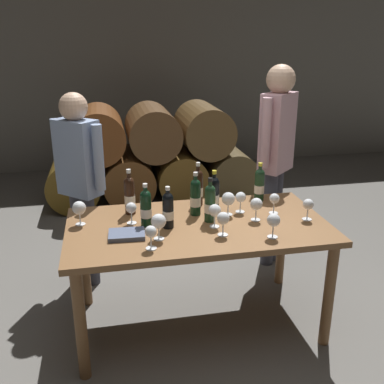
% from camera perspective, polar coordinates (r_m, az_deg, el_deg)
% --- Properties ---
extents(ground_plane, '(14.00, 14.00, 0.00)m').
position_cam_1_polar(ground_plane, '(3.27, 0.73, -16.39)').
color(ground_plane, '#66635E').
extents(cellar_back_wall, '(10.00, 0.24, 2.80)m').
position_cam_1_polar(cellar_back_wall, '(6.83, -6.94, 15.10)').
color(cellar_back_wall, slate).
rests_on(cellar_back_wall, ground_plane).
extents(barrel_stack, '(2.49, 0.90, 1.15)m').
position_cam_1_polar(barrel_stack, '(5.40, -5.10, 4.63)').
color(barrel_stack, brown).
rests_on(barrel_stack, ground_plane).
extents(dining_table, '(1.70, 0.90, 0.76)m').
position_cam_1_polar(dining_table, '(2.93, 0.78, -5.74)').
color(dining_table, brown).
rests_on(dining_table, ground_plane).
extents(wine_bottle_0, '(0.07, 0.07, 0.32)m').
position_cam_1_polar(wine_bottle_0, '(3.03, -8.08, -0.36)').
color(wine_bottle_0, black).
rests_on(wine_bottle_0, dining_table).
extents(wine_bottle_1, '(0.07, 0.07, 0.30)m').
position_cam_1_polar(wine_bottle_1, '(3.05, 2.87, -0.23)').
color(wine_bottle_1, black).
rests_on(wine_bottle_1, dining_table).
extents(wine_bottle_2, '(0.07, 0.07, 0.28)m').
position_cam_1_polar(wine_bottle_2, '(2.79, -3.12, -2.32)').
color(wine_bottle_2, black).
rests_on(wine_bottle_2, dining_table).
extents(wine_bottle_3, '(0.07, 0.07, 0.30)m').
position_cam_1_polar(wine_bottle_3, '(2.88, 2.34, -1.39)').
color(wine_bottle_3, '#19381E').
rests_on(wine_bottle_3, dining_table).
extents(wine_bottle_4, '(0.07, 0.07, 0.29)m').
position_cam_1_polar(wine_bottle_4, '(2.83, -5.99, -2.03)').
color(wine_bottle_4, black).
rests_on(wine_bottle_4, dining_table).
extents(wine_bottle_5, '(0.07, 0.07, 0.29)m').
position_cam_1_polar(wine_bottle_5, '(3.28, 8.72, 0.97)').
color(wine_bottle_5, '#19381E').
rests_on(wine_bottle_5, dining_table).
extents(wine_bottle_6, '(0.07, 0.07, 0.32)m').
position_cam_1_polar(wine_bottle_6, '(3.16, 0.77, 0.67)').
color(wine_bottle_6, black).
rests_on(wine_bottle_6, dining_table).
extents(wine_bottle_7, '(0.07, 0.07, 0.30)m').
position_cam_1_polar(wine_bottle_7, '(2.99, 0.45, -0.58)').
color(wine_bottle_7, black).
rests_on(wine_bottle_7, dining_table).
extents(wine_glass_0, '(0.08, 0.08, 0.16)m').
position_cam_1_polar(wine_glass_0, '(2.70, 10.52, -3.68)').
color(wine_glass_0, white).
rests_on(wine_glass_0, dining_table).
extents(wine_glass_1, '(0.09, 0.09, 0.16)m').
position_cam_1_polar(wine_glass_1, '(2.92, -14.42, -2.08)').
color(wine_glass_1, white).
rests_on(wine_glass_1, dining_table).
extents(wine_glass_2, '(0.08, 0.08, 0.16)m').
position_cam_1_polar(wine_glass_2, '(2.93, 8.34, -1.64)').
color(wine_glass_2, white).
rests_on(wine_glass_2, dining_table).
extents(wine_glass_3, '(0.07, 0.07, 0.15)m').
position_cam_1_polar(wine_glass_3, '(3.07, 10.62, -0.95)').
color(wine_glass_3, white).
rests_on(wine_glass_3, dining_table).
extents(wine_glass_4, '(0.08, 0.08, 0.15)m').
position_cam_1_polar(wine_glass_4, '(2.69, 4.06, -3.51)').
color(wine_glass_4, white).
rests_on(wine_glass_4, dining_table).
extents(wine_glass_5, '(0.07, 0.07, 0.15)m').
position_cam_1_polar(wine_glass_5, '(3.05, 6.31, -0.78)').
color(wine_glass_5, white).
rests_on(wine_glass_5, dining_table).
extents(wine_glass_6, '(0.07, 0.07, 0.14)m').
position_cam_1_polar(wine_glass_6, '(2.53, -5.37, -5.27)').
color(wine_glass_6, white).
rests_on(wine_glass_6, dining_table).
extents(wine_glass_7, '(0.07, 0.07, 0.15)m').
position_cam_1_polar(wine_glass_7, '(2.88, -7.89, -2.16)').
color(wine_glass_7, white).
rests_on(wine_glass_7, dining_table).
extents(wine_glass_8, '(0.08, 0.08, 0.15)m').
position_cam_1_polar(wine_glass_8, '(2.80, 2.96, -2.49)').
color(wine_glass_8, white).
rests_on(wine_glass_8, dining_table).
extents(wine_glass_9, '(0.07, 0.07, 0.15)m').
position_cam_1_polar(wine_glass_9, '(3.01, 14.82, -1.65)').
color(wine_glass_9, white).
rests_on(wine_glass_9, dining_table).
extents(wine_glass_10, '(0.09, 0.09, 0.16)m').
position_cam_1_polar(wine_glass_10, '(2.64, -4.35, -3.86)').
color(wine_glass_10, white).
rests_on(wine_glass_10, dining_table).
extents(wine_glass_11, '(0.09, 0.09, 0.16)m').
position_cam_1_polar(wine_glass_11, '(2.99, 4.72, -0.94)').
color(wine_glass_11, white).
rests_on(wine_glass_11, dining_table).
extents(tasting_notebook, '(0.23, 0.17, 0.03)m').
position_cam_1_polar(tasting_notebook, '(2.73, -8.45, -5.46)').
color(tasting_notebook, '#4C5670').
rests_on(tasting_notebook, dining_table).
extents(sommelier_presenting, '(0.39, 0.36, 1.72)m').
position_cam_1_polar(sommelier_presenting, '(3.72, 10.87, 5.59)').
color(sommelier_presenting, '#383842').
rests_on(sommelier_presenting, ground_plane).
extents(taster_seated_left, '(0.38, 0.36, 1.54)m').
position_cam_1_polar(taster_seated_left, '(3.46, -14.37, 2.17)').
color(taster_seated_left, '#383842').
rests_on(taster_seated_left, ground_plane).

